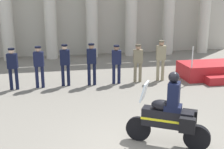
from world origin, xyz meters
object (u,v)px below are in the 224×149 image
at_px(officer_in_row_3, 65,62).
at_px(officer_in_row_4, 92,61).
at_px(officer_in_row_5, 116,61).
at_px(officer_in_row_7, 161,57).
at_px(officer_in_row_6, 138,60).
at_px(officer_in_row_1, 13,65).
at_px(reviewing_stand, 213,71).
at_px(officer_in_row_2, 39,64).
at_px(motorcycle_with_rider, 170,116).

bearing_deg(officer_in_row_3, officer_in_row_4, -179.12).
bearing_deg(officer_in_row_5, officer_in_row_7, -170.86).
bearing_deg(officer_in_row_6, officer_in_row_5, 10.28).
relative_size(officer_in_row_1, officer_in_row_7, 0.94).
bearing_deg(reviewing_stand, officer_in_row_5, -179.36).
bearing_deg(officer_in_row_3, officer_in_row_6, -174.11).
height_order(reviewing_stand, officer_in_row_4, officer_in_row_4).
xyz_separation_m(officer_in_row_1, officer_in_row_2, (0.99, 0.05, 0.02)).
xyz_separation_m(officer_in_row_2, officer_in_row_5, (3.10, -0.06, -0.03)).
distance_m(reviewing_stand, motorcycle_with_rider, 6.88).
bearing_deg(motorcycle_with_rider, officer_in_row_6, -66.79).
bearing_deg(motorcycle_with_rider, officer_in_row_2, -27.82).
xyz_separation_m(officer_in_row_6, motorcycle_with_rider, (-0.73, -5.43, -0.16)).
relative_size(officer_in_row_1, motorcycle_with_rider, 0.86).
xyz_separation_m(reviewing_stand, officer_in_row_4, (-5.43, -0.05, 0.70)).
relative_size(reviewing_stand, officer_in_row_3, 1.65).
bearing_deg(officer_in_row_4, officer_in_row_6, -171.41).
xyz_separation_m(reviewing_stand, officer_in_row_5, (-4.41, -0.05, 0.64)).
distance_m(reviewing_stand, officer_in_row_1, 8.52).
bearing_deg(officer_in_row_7, officer_in_row_1, 7.49).
distance_m(officer_in_row_1, officer_in_row_2, 0.99).
xyz_separation_m(officer_in_row_3, officer_in_row_5, (2.08, -0.10, -0.05)).
distance_m(officer_in_row_3, officer_in_row_6, 3.02).
xyz_separation_m(officer_in_row_1, officer_in_row_3, (2.01, 0.10, 0.04)).
bearing_deg(officer_in_row_7, officer_in_row_6, 8.08).
xyz_separation_m(officer_in_row_2, motorcycle_with_rider, (3.31, -5.43, -0.19)).
bearing_deg(officer_in_row_4, reviewing_stand, -172.68).
distance_m(officer_in_row_5, officer_in_row_7, 1.95).
relative_size(officer_in_row_1, officer_in_row_2, 0.98).
bearing_deg(officer_in_row_2, officer_in_row_4, -174.95).
xyz_separation_m(reviewing_stand, officer_in_row_6, (-3.47, 0.01, 0.63)).
height_order(officer_in_row_2, motorcycle_with_rider, motorcycle_with_rider).
relative_size(reviewing_stand, officer_in_row_1, 1.71).
height_order(officer_in_row_7, motorcycle_with_rider, motorcycle_with_rider).
bearing_deg(officer_in_row_2, officer_in_row_7, -172.96).
relative_size(officer_in_row_1, officer_in_row_3, 0.96).
xyz_separation_m(reviewing_stand, motorcycle_with_rider, (-4.20, -5.42, 0.47)).
bearing_deg(officer_in_row_6, motorcycle_with_rider, 89.14).
distance_m(officer_in_row_6, officer_in_row_7, 1.02).
bearing_deg(reviewing_stand, officer_in_row_2, 179.95).
height_order(officer_in_row_1, officer_in_row_7, officer_in_row_7).
relative_size(officer_in_row_3, officer_in_row_5, 1.05).
height_order(officer_in_row_5, motorcycle_with_rider, motorcycle_with_rider).
bearing_deg(officer_in_row_2, officer_in_row_3, -170.62).
bearing_deg(officer_in_row_2, officer_in_row_1, 9.81).
relative_size(reviewing_stand, officer_in_row_4, 1.63).
distance_m(officer_in_row_1, officer_in_row_6, 5.02).
relative_size(officer_in_row_2, officer_in_row_4, 0.97).
distance_m(officer_in_row_1, motorcycle_with_rider, 6.89).
xyz_separation_m(officer_in_row_1, officer_in_row_4, (3.06, -0.01, 0.05)).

